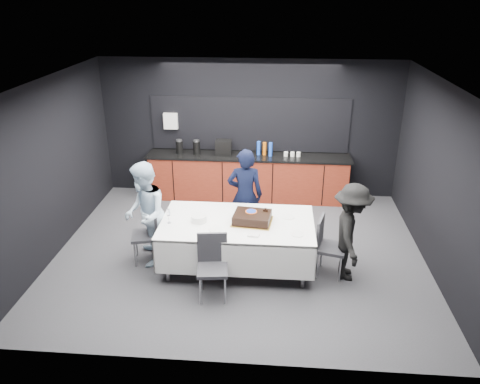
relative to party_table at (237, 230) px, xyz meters
name	(u,v)px	position (x,y,z in m)	size (l,w,h in m)	color
ground	(240,252)	(0.00, 0.40, -0.64)	(6.00, 6.00, 0.00)	#404045
room_shell	(239,146)	(0.00, 0.40, 1.22)	(6.04, 5.04, 2.82)	white
kitchenette	(248,173)	(-0.02, 2.62, -0.10)	(4.10, 0.64, 2.05)	maroon
party_table	(237,230)	(0.00, 0.00, 0.00)	(2.32, 1.32, 0.78)	#99999E
cake_assembly	(252,218)	(0.23, 0.00, 0.21)	(0.64, 0.54, 0.18)	gold
plate_stack	(199,218)	(-0.58, -0.05, 0.19)	(0.23, 0.23, 0.10)	white
loose_plate_near	(215,229)	(-0.30, -0.28, 0.14)	(0.21, 0.21, 0.01)	white
loose_plate_right_a	(288,217)	(0.77, 0.21, 0.14)	(0.21, 0.21, 0.01)	white
loose_plate_right_b	(297,234)	(0.90, -0.33, 0.14)	(0.19, 0.19, 0.01)	white
loose_plate_far	(237,208)	(-0.04, 0.47, 0.14)	(0.20, 0.20, 0.01)	white
fork_pile	(253,235)	(0.27, -0.43, 0.15)	(0.16, 0.10, 0.03)	white
champagne_flute	(168,213)	(-1.02, -0.13, 0.30)	(0.06, 0.06, 0.22)	white
chair_left	(150,231)	(-1.38, 0.05, -0.11)	(0.50, 0.50, 0.92)	#2E2E33
chair_right	(327,242)	(1.36, -0.10, -0.11)	(0.52, 0.52, 0.92)	#2E2E33
chair_near	(212,261)	(-0.28, -0.76, -0.11)	(0.47, 0.47, 0.92)	#2E2E33
person_center	(245,195)	(0.06, 0.88, 0.18)	(0.60, 0.39, 1.64)	black
person_left	(145,214)	(-1.44, 0.03, 0.19)	(0.81, 0.63, 1.66)	silver
person_right	(351,232)	(1.68, -0.16, 0.11)	(0.97, 0.56, 1.51)	black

